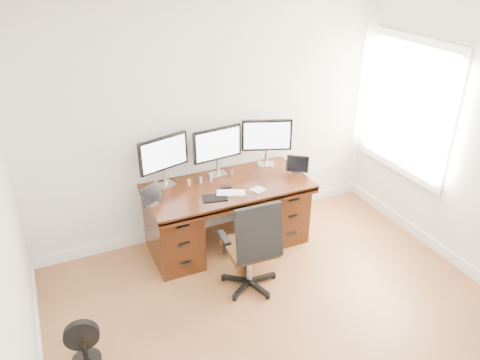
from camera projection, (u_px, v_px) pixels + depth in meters
name	position (u px, v px, depth m)	size (l,w,h in m)	color
back_wall	(210.00, 116.00, 4.90)	(4.00, 0.10, 2.70)	white
desk	(227.00, 212.00, 5.00)	(1.70, 0.80, 0.75)	#3A190B
office_chair	(252.00, 260.00, 4.38)	(0.57, 0.55, 0.99)	black
floor_fan	(83.00, 344.00, 3.66)	(0.28, 0.23, 0.40)	black
monitor_left	(164.00, 155.00, 4.66)	(0.54, 0.19, 0.53)	silver
monitor_center	(217.00, 146.00, 4.88)	(0.55, 0.16, 0.53)	silver
monitor_right	(267.00, 137.00, 5.09)	(0.53, 0.23, 0.53)	silver
tablet_left	(152.00, 196.00, 4.44)	(0.24, 0.18, 0.19)	silver
tablet_right	(298.00, 165.00, 5.03)	(0.23, 0.20, 0.19)	silver
keyboard	(231.00, 193.00, 4.65)	(0.28, 0.12, 0.01)	white
trackpad	(258.00, 190.00, 4.72)	(0.12, 0.12, 0.01)	silver
drawing_tablet	(215.00, 198.00, 4.57)	(0.24, 0.15, 0.01)	black
phone	(226.00, 187.00, 4.77)	(0.12, 0.06, 0.01)	black
figurine_yellow	(189.00, 182.00, 4.78)	(0.03, 0.03, 0.08)	tan
figurine_purple	(201.00, 180.00, 4.83)	(0.03, 0.03, 0.08)	#8E6ED3
figurine_blue	(211.00, 178.00, 4.87)	(0.03, 0.03, 0.08)	#678BE8
figurine_brown	(232.00, 173.00, 4.96)	(0.03, 0.03, 0.08)	#995540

